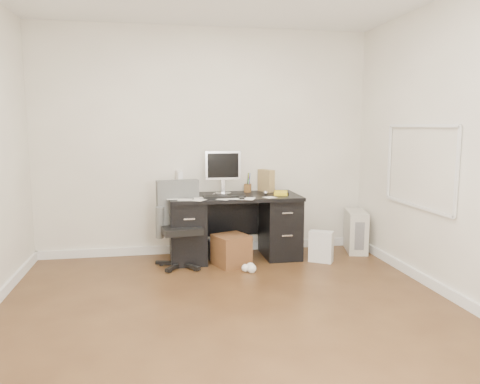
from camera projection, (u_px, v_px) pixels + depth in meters
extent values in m
plane|color=#412815|center=(232.00, 315.00, 3.86)|extent=(4.00, 4.00, 0.00)
cube|color=beige|center=(205.00, 142.00, 5.62)|extent=(4.00, 0.02, 2.70)
cube|color=beige|center=(320.00, 181.00, 1.72)|extent=(4.00, 0.02, 2.70)
cube|color=beige|center=(461.00, 149.00, 4.03)|extent=(0.02, 4.00, 2.70)
cube|color=white|center=(206.00, 248.00, 5.79)|extent=(4.00, 0.03, 0.10)
cube|color=white|center=(450.00, 294.00, 4.21)|extent=(0.03, 4.00, 0.10)
cube|color=black|center=(235.00, 197.00, 5.42)|extent=(1.50, 0.70, 0.04)
cube|color=black|center=(188.00, 230.00, 5.38)|extent=(0.40, 0.60, 0.71)
cube|color=black|center=(280.00, 227.00, 5.57)|extent=(0.40, 0.60, 0.71)
cube|color=black|center=(230.00, 215.00, 5.78)|extent=(0.70, 0.03, 0.51)
cube|color=black|center=(224.00, 196.00, 5.24)|extent=(0.48, 0.19, 0.03)
sphere|color=silver|center=(266.00, 193.00, 5.43)|extent=(0.06, 0.06, 0.05)
cylinder|color=navy|center=(180.00, 190.00, 5.21)|extent=(0.10, 0.10, 0.18)
cube|color=white|center=(180.00, 183.00, 5.51)|extent=(0.12, 0.24, 0.27)
cube|color=#997B4A|center=(266.00, 181.00, 5.70)|extent=(0.20, 0.26, 0.27)
cube|color=yellow|center=(281.00, 193.00, 5.47)|extent=(0.22, 0.25, 0.04)
cube|color=#B4B0A3|center=(356.00, 231.00, 5.81)|extent=(0.34, 0.55, 0.51)
cube|color=silver|center=(321.00, 246.00, 5.35)|extent=(0.32, 0.30, 0.36)
cube|color=#512E18|center=(231.00, 250.00, 5.21)|extent=(0.45, 0.45, 0.35)
cube|color=#5C5B60|center=(226.00, 250.00, 5.45)|extent=(0.45, 0.40, 0.23)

